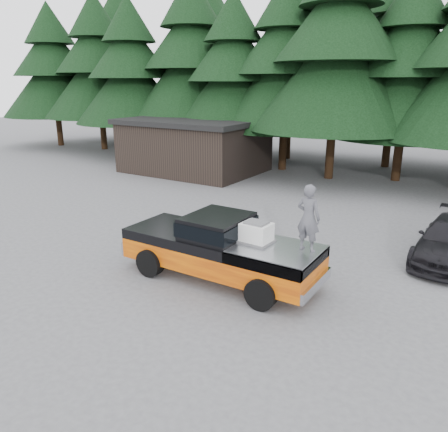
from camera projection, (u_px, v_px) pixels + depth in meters
The scene contains 7 objects.
ground at pixel (203, 265), 13.81m from camera, with size 120.00×120.00×0.00m, color #4F4F52.
pickup_truck at pixel (220, 257), 12.67m from camera, with size 6.00×2.04×1.33m, color orange, non-canonical shape.
truck_cab at pixel (217, 225), 12.44m from camera, with size 1.66×1.90×0.59m, color black.
air_compressor at pixel (256, 233), 11.88m from camera, with size 0.77×0.64×0.53m, color silver.
man_on_bed at pixel (308, 218), 11.16m from camera, with size 0.65×0.42×1.77m, color #4C4C52.
utility_building at pixel (195, 145), 27.59m from camera, with size 8.40×6.40×3.30m.
treeline at pixel (378, 41), 25.17m from camera, with size 60.15×16.05×17.50m.
Camera 1 is at (7.37, -10.40, 5.58)m, focal length 35.00 mm.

